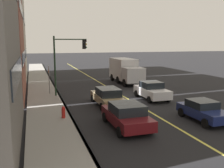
{
  "coord_description": "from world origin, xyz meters",
  "views": [
    {
      "loc": [
        -21.28,
        8.23,
        5.14
      ],
      "look_at": [
        -2.66,
        2.32,
        1.91
      ],
      "focal_mm": 40.87,
      "sensor_mm": 36.0,
      "label": 1
    }
  ],
  "objects_px": {
    "car_white": "(152,90)",
    "car_maroon": "(127,115)",
    "car_navy": "(203,110)",
    "traffic_light_mast": "(67,56)",
    "street_sign_post": "(49,78)",
    "car_tan": "(108,96)",
    "fire_hydrant": "(63,113)",
    "truck_white": "(125,70)"
  },
  "relations": [
    {
      "from": "traffic_light_mast",
      "to": "street_sign_post",
      "type": "distance_m",
      "value": 2.91
    },
    {
      "from": "traffic_light_mast",
      "to": "car_navy",
      "type": "bearing_deg",
      "value": -144.33
    },
    {
      "from": "street_sign_post",
      "to": "fire_hydrant",
      "type": "xyz_separation_m",
      "value": [
        -8.56,
        -0.3,
        -1.24
      ]
    },
    {
      "from": "car_tan",
      "to": "truck_white",
      "type": "xyz_separation_m",
      "value": [
        10.73,
        -5.55,
        0.85
      ]
    },
    {
      "from": "traffic_light_mast",
      "to": "street_sign_post",
      "type": "height_order",
      "value": "traffic_light_mast"
    },
    {
      "from": "car_maroon",
      "to": "street_sign_post",
      "type": "relative_size",
      "value": 1.53
    },
    {
      "from": "car_white",
      "to": "truck_white",
      "type": "relative_size",
      "value": 0.61
    },
    {
      "from": "car_white",
      "to": "truck_white",
      "type": "bearing_deg",
      "value": -6.11
    },
    {
      "from": "fire_hydrant",
      "to": "truck_white",
      "type": "bearing_deg",
      "value": -34.76
    },
    {
      "from": "car_maroon",
      "to": "fire_hydrant",
      "type": "bearing_deg",
      "value": 53.09
    },
    {
      "from": "car_navy",
      "to": "street_sign_post",
      "type": "xyz_separation_m",
      "value": [
        11.44,
        9.09,
        1.02
      ]
    },
    {
      "from": "car_white",
      "to": "car_maroon",
      "type": "relative_size",
      "value": 0.95
    },
    {
      "from": "car_white",
      "to": "fire_hydrant",
      "type": "height_order",
      "value": "car_white"
    },
    {
      "from": "car_navy",
      "to": "truck_white",
      "type": "distance_m",
      "value": 16.57
    },
    {
      "from": "truck_white",
      "to": "traffic_light_mast",
      "type": "height_order",
      "value": "traffic_light_mast"
    },
    {
      "from": "truck_white",
      "to": "fire_hydrant",
      "type": "distance_m",
      "value": 16.65
    },
    {
      "from": "street_sign_post",
      "to": "fire_hydrant",
      "type": "bearing_deg",
      "value": -177.96
    },
    {
      "from": "car_navy",
      "to": "car_maroon",
      "type": "xyz_separation_m",
      "value": [
        0.27,
        5.3,
        0.07
      ]
    },
    {
      "from": "car_navy",
      "to": "truck_white",
      "type": "relative_size",
      "value": 0.57
    },
    {
      "from": "car_maroon",
      "to": "truck_white",
      "type": "height_order",
      "value": "truck_white"
    },
    {
      "from": "car_tan",
      "to": "fire_hydrant",
      "type": "xyz_separation_m",
      "value": [
        -2.92,
        3.93,
        -0.29
      ]
    },
    {
      "from": "traffic_light_mast",
      "to": "truck_white",
      "type": "bearing_deg",
      "value": -52.79
    },
    {
      "from": "traffic_light_mast",
      "to": "fire_hydrant",
      "type": "bearing_deg",
      "value": 169.79
    },
    {
      "from": "street_sign_post",
      "to": "car_maroon",
      "type": "bearing_deg",
      "value": -161.28
    },
    {
      "from": "car_white",
      "to": "car_maroon",
      "type": "distance_m",
      "value": 8.26
    },
    {
      "from": "car_maroon",
      "to": "traffic_light_mast",
      "type": "relative_size",
      "value": 0.78
    },
    {
      "from": "car_navy",
      "to": "traffic_light_mast",
      "type": "relative_size",
      "value": 0.69
    },
    {
      "from": "car_maroon",
      "to": "truck_white",
      "type": "xyz_separation_m",
      "value": [
        16.27,
        -5.99,
        0.84
      ]
    },
    {
      "from": "car_white",
      "to": "fire_hydrant",
      "type": "distance_m",
      "value": 9.34
    },
    {
      "from": "street_sign_post",
      "to": "car_white",
      "type": "bearing_deg",
      "value": -117.58
    },
    {
      "from": "traffic_light_mast",
      "to": "car_maroon",
      "type": "bearing_deg",
      "value": -168.05
    },
    {
      "from": "car_maroon",
      "to": "traffic_light_mast",
      "type": "distance_m",
      "value": 10.77
    },
    {
      "from": "car_white",
      "to": "truck_white",
      "type": "height_order",
      "value": "truck_white"
    },
    {
      "from": "car_white",
      "to": "car_maroon",
      "type": "xyz_separation_m",
      "value": [
        -6.61,
        4.96,
        -0.02
      ]
    },
    {
      "from": "car_maroon",
      "to": "fire_hydrant",
      "type": "height_order",
      "value": "car_maroon"
    },
    {
      "from": "car_white",
      "to": "car_tan",
      "type": "distance_m",
      "value": 4.64
    },
    {
      "from": "car_tan",
      "to": "street_sign_post",
      "type": "bearing_deg",
      "value": 36.88
    },
    {
      "from": "car_white",
      "to": "car_tan",
      "type": "relative_size",
      "value": 0.92
    },
    {
      "from": "car_maroon",
      "to": "car_tan",
      "type": "height_order",
      "value": "car_maroon"
    },
    {
      "from": "car_maroon",
      "to": "car_tan",
      "type": "distance_m",
      "value": 5.56
    },
    {
      "from": "car_navy",
      "to": "car_white",
      "type": "bearing_deg",
      "value": 2.86
    },
    {
      "from": "car_maroon",
      "to": "fire_hydrant",
      "type": "xyz_separation_m",
      "value": [
        2.62,
        3.48,
        -0.3
      ]
    }
  ]
}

